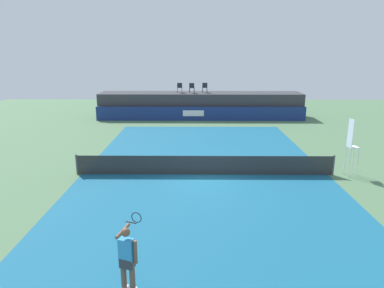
{
  "coord_description": "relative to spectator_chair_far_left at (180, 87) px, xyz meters",
  "views": [
    {
      "loc": [
        -0.46,
        -15.87,
        5.81
      ],
      "look_at": [
        -0.63,
        2.0,
        1.0
      ],
      "focal_mm": 32.38,
      "sensor_mm": 36.0,
      "label": 1
    }
  ],
  "objects": [
    {
      "name": "ground_plane",
      "position": [
        1.87,
        -12.21,
        -2.69
      ],
      "size": [
        48.0,
        48.0,
        0.0
      ],
      "primitive_type": "plane",
      "color": "#4C704C"
    },
    {
      "name": "court_inner",
      "position": [
        1.87,
        -15.21,
        -2.69
      ],
      "size": [
        12.0,
        22.0,
        0.0
      ],
      "primitive_type": "cube",
      "color": "#16597A",
      "rests_on": "ground"
    },
    {
      "name": "sponsor_wall",
      "position": [
        1.86,
        -1.71,
        -2.09
      ],
      "size": [
        18.0,
        0.22,
        1.2
      ],
      "color": "navy",
      "rests_on": "ground"
    },
    {
      "name": "spectator_platform",
      "position": [
        1.87,
        0.09,
        -1.59
      ],
      "size": [
        18.0,
        2.8,
        2.2
      ],
      "primitive_type": "cube",
      "color": "#38383D",
      "rests_on": "ground"
    },
    {
      "name": "spectator_chair_far_left",
      "position": [
        0.0,
        0.0,
        0.0
      ],
      "size": [
        0.46,
        0.46,
        0.89
      ],
      "color": "#1E232D",
      "rests_on": "spectator_platform"
    },
    {
      "name": "spectator_chair_left",
      "position": [
        1.09,
        -0.19,
        0.0
      ],
      "size": [
        0.46,
        0.46,
        0.89
      ],
      "color": "#1E232D",
      "rests_on": "spectator_platform"
    },
    {
      "name": "spectator_chair_center",
      "position": [
        2.24,
        0.1,
        0.0
      ],
      "size": [
        0.45,
        0.45,
        0.89
      ],
      "color": "#1E232D",
      "rests_on": "spectator_platform"
    },
    {
      "name": "umpire_chair",
      "position": [
        8.79,
        -15.22,
        -1.11
      ],
      "size": [
        0.49,
        0.49,
        2.76
      ],
      "color": "white",
      "rests_on": "ground"
    },
    {
      "name": "tennis_net",
      "position": [
        1.87,
        -15.21,
        -2.22
      ],
      "size": [
        12.4,
        0.02,
        0.95
      ],
      "primitive_type": "cube",
      "color": "#2D2D2D",
      "rests_on": "ground"
    },
    {
      "name": "net_post_near",
      "position": [
        -4.33,
        -15.21,
        -2.19
      ],
      "size": [
        0.1,
        0.1,
        1.0
      ],
      "primitive_type": "cylinder",
      "color": "#4C4C51",
      "rests_on": "ground"
    },
    {
      "name": "net_post_far",
      "position": [
        8.07,
        -15.21,
        -2.19
      ],
      "size": [
        0.1,
        0.1,
        1.0
      ],
      "primitive_type": "cylinder",
      "color": "#4C4C51",
      "rests_on": "ground"
    },
    {
      "name": "tennis_player",
      "position": [
        -0.24,
        -23.7,
        -1.73
      ],
      "size": [
        0.55,
        1.25,
        1.77
      ],
      "color": "white",
      "rests_on": "court_inner"
    }
  ]
}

